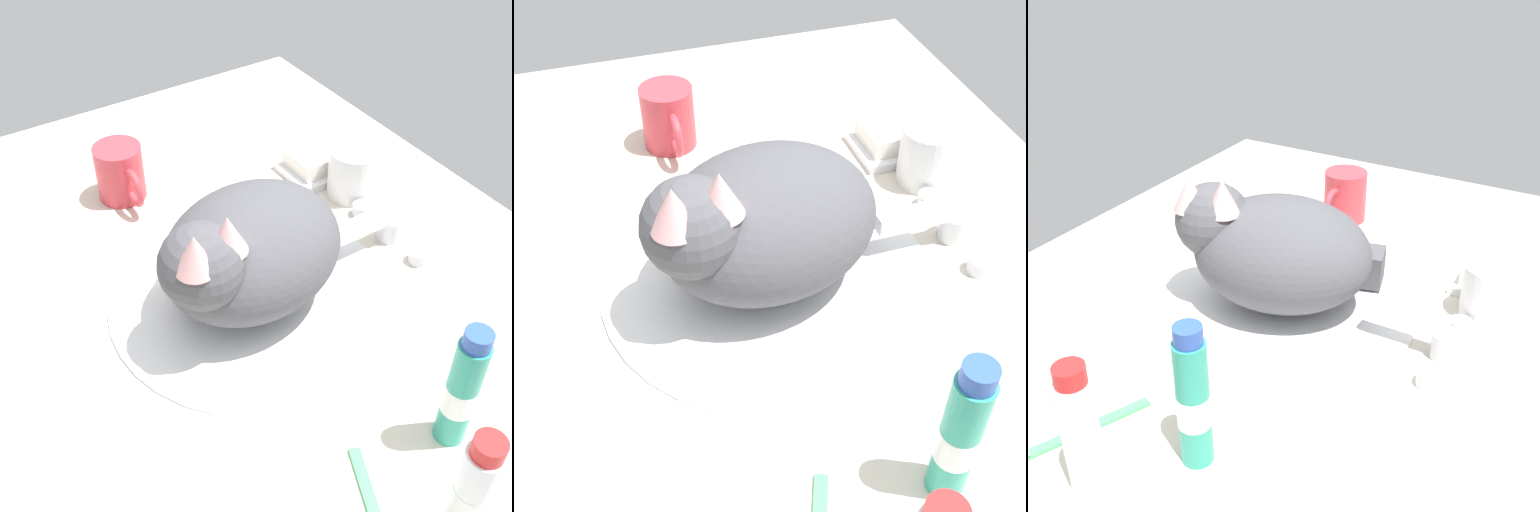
{
  "view_description": "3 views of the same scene",
  "coord_description": "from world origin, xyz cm",
  "views": [
    {
      "loc": [
        51.34,
        -32.3,
        60.97
      ],
      "look_at": [
        -0.31,
        0.71,
        6.63
      ],
      "focal_mm": 47.96,
      "sensor_mm": 36.0,
      "label": 1
    },
    {
      "loc": [
        51.6,
        -16.42,
        53.8
      ],
      "look_at": [
        1.52,
        -0.26,
        4.77
      ],
      "focal_mm": 49.28,
      "sensor_mm": 36.0,
      "label": 2
    },
    {
      "loc": [
        64.91,
        37.77,
        48.86
      ],
      "look_at": [
        -0.69,
        -0.1,
        7.29
      ],
      "focal_mm": 46.89,
      "sensor_mm": 36.0,
      "label": 3
    }
  ],
  "objects": [
    {
      "name": "soap_dish",
      "position": [
        -18.31,
        21.37,
        0.6
      ],
      "size": [
        9.0,
        6.4,
        1.2
      ],
      "primitive_type": "cube",
      "color": "white",
      "rests_on": "ground_plane"
    },
    {
      "name": "rinse_cup",
      "position": [
        -11.0,
        24.47,
        3.8
      ],
      "size": [
        7.41,
        7.41,
        7.61
      ],
      "color": "white",
      "rests_on": "ground_plane"
    },
    {
      "name": "toothpaste_bottle",
      "position": [
        27.66,
        6.52,
        7.29
      ],
      "size": [
        3.28,
        3.28,
        15.57
      ],
      "color": "teal",
      "rests_on": "ground_plane"
    },
    {
      "name": "cat",
      "position": [
        0.16,
        -1.23,
        8.59
      ],
      "size": [
        24.61,
        27.29,
        17.56
      ],
      "color": "#4C4C51",
      "rests_on": "sink_basin"
    },
    {
      "name": "mouthwash_bottle",
      "position": [
        35.54,
        0.4,
        6.54
      ],
      "size": [
        3.44,
        3.44,
        14.03
      ],
      "color": "white",
      "rests_on": "ground_plane"
    },
    {
      "name": "faucet",
      "position": [
        0.0,
        20.62,
        2.46
      ],
      "size": [
        14.68,
        11.72,
        5.4
      ],
      "color": "silver",
      "rests_on": "ground_plane"
    },
    {
      "name": "ground_plane",
      "position": [
        0.0,
        0.0,
        -1.5
      ],
      "size": [
        110.0,
        82.5,
        3.0
      ],
      "primitive_type": "cube",
      "color": "beige"
    },
    {
      "name": "toothbrush",
      "position": [
        31.78,
        -6.27,
        0.52
      ],
      "size": [
        14.54,
        7.13,
        1.6
      ],
      "color": "#4CB266",
      "rests_on": "ground_plane"
    },
    {
      "name": "coffee_mug",
      "position": [
        -28.52,
        -4.58,
        4.19
      ],
      "size": [
        11.05,
        7.01,
        8.37
      ],
      "color": "#C63842",
      "rests_on": "ground_plane"
    },
    {
      "name": "sink_basin",
      "position": [
        0.0,
        0.0,
        0.44
      ],
      "size": [
        36.0,
        36.0,
        0.88
      ],
      "primitive_type": "cylinder",
      "color": "white",
      "rests_on": "ground_plane"
    },
    {
      "name": "soap_bar",
      "position": [
        -18.31,
        21.37,
        2.48
      ],
      "size": [
        6.77,
        4.45,
        2.55
      ],
      "primitive_type": "cube",
      "rotation": [
        0.0,
        0.0,
        0.02
      ],
      "color": "white",
      "rests_on": "soap_dish"
    }
  ]
}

